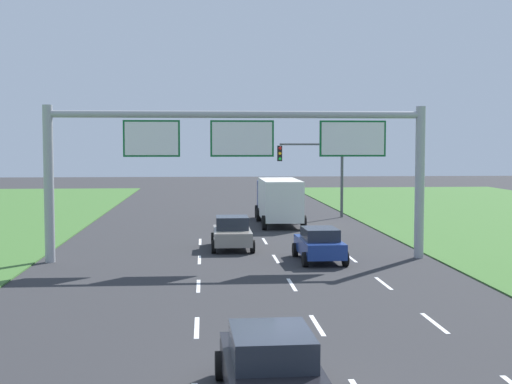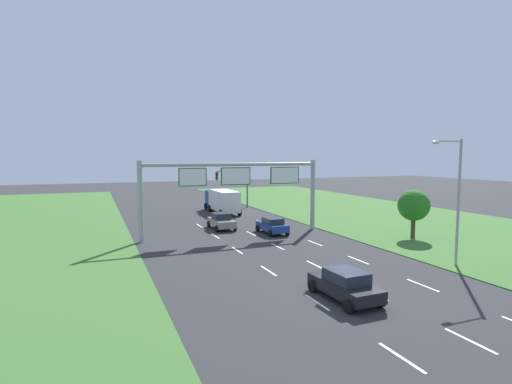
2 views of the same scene
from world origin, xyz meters
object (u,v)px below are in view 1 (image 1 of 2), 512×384
(sign_gantry, at_px, (243,151))
(traffic_light_mast, at_px, (315,164))
(car_near_red, at_px, (232,233))
(box_truck, at_px, (278,199))
(car_mid_lane, at_px, (319,244))
(car_lead_silver, at_px, (271,366))

(sign_gantry, relative_size, traffic_light_mast, 3.08)
(car_near_red, height_order, box_truck, box_truck)
(car_mid_lane, bearing_deg, car_lead_silver, -103.86)
(traffic_light_mast, bearing_deg, sign_gantry, -108.66)
(car_mid_lane, relative_size, sign_gantry, 0.23)
(car_lead_silver, relative_size, sign_gantry, 0.25)
(car_near_red, height_order, car_mid_lane, car_near_red)
(car_near_red, xyz_separation_m, car_mid_lane, (3.77, -4.17, -0.02))
(car_lead_silver, bearing_deg, car_mid_lane, 76.12)
(car_near_red, xyz_separation_m, box_truck, (3.50, 11.04, 0.84))
(sign_gantry, bearing_deg, car_near_red, 95.79)
(car_lead_silver, relative_size, car_mid_lane, 1.10)
(sign_gantry, height_order, traffic_light_mast, sign_gantry)
(car_mid_lane, xyz_separation_m, traffic_light_mast, (2.78, 18.95, 3.08))
(box_truck, xyz_separation_m, sign_gantry, (-3.14, -14.57, 3.29))
(car_mid_lane, relative_size, traffic_light_mast, 0.71)
(box_truck, bearing_deg, traffic_light_mast, 51.08)
(car_lead_silver, relative_size, traffic_light_mast, 0.78)
(car_mid_lane, bearing_deg, sign_gantry, 167.97)
(box_truck, bearing_deg, car_mid_lane, -88.80)
(car_lead_silver, height_order, sign_gantry, sign_gantry)
(car_lead_silver, xyz_separation_m, box_truck, (3.57, 32.62, 0.86))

